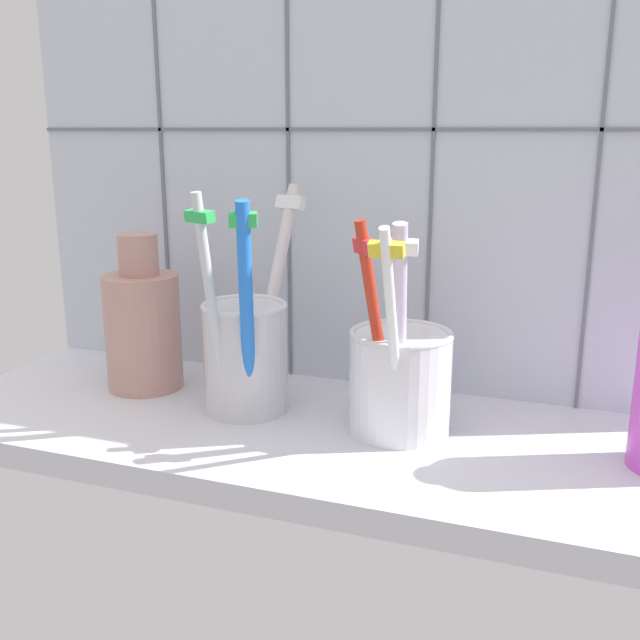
# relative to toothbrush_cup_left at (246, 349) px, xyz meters

# --- Properties ---
(counter_slab) EXTENTS (0.64, 0.22, 0.02)m
(counter_slab) POSITION_rel_toothbrush_cup_left_xyz_m (0.06, -0.01, -0.06)
(counter_slab) COLOR silver
(counter_slab) RESTS_ON ground
(tile_wall_back) EXTENTS (0.64, 0.02, 0.45)m
(tile_wall_back) POSITION_rel_toothbrush_cup_left_xyz_m (0.06, 0.11, 0.15)
(tile_wall_back) COLOR silver
(tile_wall_back) RESTS_ON ground
(toothbrush_cup_left) EXTENTS (0.07, 0.13, 0.18)m
(toothbrush_cup_left) POSITION_rel_toothbrush_cup_left_xyz_m (0.00, 0.00, 0.00)
(toothbrush_cup_left) COLOR silver
(toothbrush_cup_left) RESTS_ON counter_slab
(toothbrush_cup_right) EXTENTS (0.08, 0.15, 0.17)m
(toothbrush_cup_right) POSITION_rel_toothbrush_cup_left_xyz_m (0.13, -0.00, -0.01)
(toothbrush_cup_right) COLOR white
(toothbrush_cup_right) RESTS_ON counter_slab
(ceramic_vase) EXTENTS (0.07, 0.07, 0.14)m
(ceramic_vase) POSITION_rel_toothbrush_cup_left_xyz_m (-0.11, 0.02, 0.00)
(ceramic_vase) COLOR tan
(ceramic_vase) RESTS_ON counter_slab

